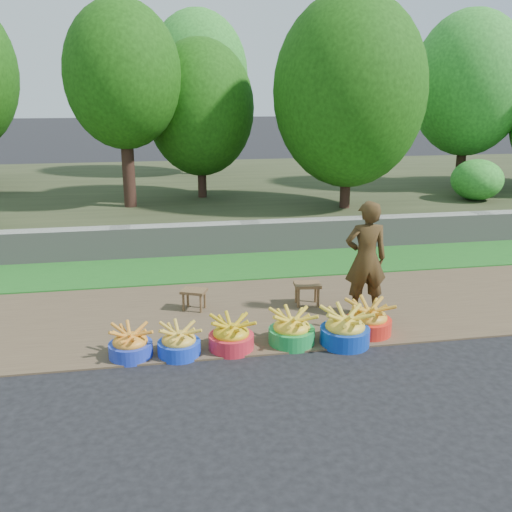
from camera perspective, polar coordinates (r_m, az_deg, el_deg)
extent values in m
plane|color=black|center=(6.37, 5.69, -9.54)|extent=(120.00, 120.00, 0.00)
cube|color=brown|center=(7.48, 3.08, -5.41)|extent=(80.00, 2.50, 0.02)
cube|color=#1E641E|center=(9.32, 0.27, -0.91)|extent=(80.00, 1.50, 0.04)
cube|color=gray|center=(10.06, -0.62, 1.88)|extent=(80.00, 0.35, 0.55)
cube|color=#343A21|center=(14.81, -3.82, 6.38)|extent=(80.00, 10.00, 0.50)
cylinder|color=#311D15|center=(11.77, -12.69, 9.35)|extent=(0.25, 0.25, 1.88)
ellipsoid|color=#1A520D|center=(11.70, -13.20, 17.21)|extent=(2.24, 2.24, 2.81)
cylinder|color=#311D15|center=(14.79, 19.87, 9.62)|extent=(0.22, 0.22, 1.63)
ellipsoid|color=#2F8F29|center=(14.73, 20.49, 15.85)|extent=(2.66, 2.66, 3.33)
cylinder|color=#311D15|center=(16.25, -5.66, 11.44)|extent=(0.25, 0.25, 1.88)
ellipsoid|color=#2F8F29|center=(16.21, -5.84, 17.62)|extent=(2.70, 2.70, 3.38)
cylinder|color=#311D15|center=(11.55, 8.97, 8.17)|extent=(0.20, 0.20, 1.38)
ellipsoid|color=#1A520D|center=(11.45, 9.33, 15.96)|extent=(2.93, 2.93, 3.66)
cylinder|color=#311D15|center=(12.67, -5.44, 8.64)|extent=(0.19, 0.19, 1.23)
ellipsoid|color=#1A520D|center=(12.57, -5.60, 14.54)|extent=(2.30, 2.30, 2.87)
ellipsoid|color=#2F8F29|center=(13.16, 21.23, 7.12)|extent=(1.09, 1.09, 0.87)
cylinder|color=#2139BF|center=(6.33, -12.41, -9.19)|extent=(0.47, 0.47, 0.17)
ellipsoid|color=orange|center=(6.28, -12.48, -8.10)|extent=(0.41, 0.41, 0.27)
cylinder|color=blue|center=(6.29, -7.69, -9.15)|extent=(0.46, 0.46, 0.17)
ellipsoid|color=gold|center=(6.23, -7.73, -8.07)|extent=(0.41, 0.41, 0.26)
cylinder|color=red|center=(6.37, -2.49, -8.60)|extent=(0.50, 0.50, 0.18)
ellipsoid|color=gold|center=(6.31, -2.51, -7.44)|extent=(0.44, 0.44, 0.29)
cylinder|color=#1B8F3E|center=(6.50, 3.57, -8.03)|extent=(0.52, 0.52, 0.19)
ellipsoid|color=yellow|center=(6.45, 3.59, -6.84)|extent=(0.46, 0.46, 0.30)
cylinder|color=#0F38A8|center=(6.56, 8.86, -7.92)|extent=(0.56, 0.56, 0.20)
ellipsoid|color=yellow|center=(6.50, 8.92, -6.66)|extent=(0.49, 0.49, 0.32)
cylinder|color=red|center=(6.87, 11.15, -6.94)|extent=(0.54, 0.54, 0.19)
ellipsoid|color=gold|center=(6.81, 11.21, -5.77)|extent=(0.48, 0.48, 0.31)
cube|color=brown|center=(7.41, -6.23, -3.50)|extent=(0.38, 0.34, 0.04)
cylinder|color=brown|center=(7.42, -7.27, -4.62)|extent=(0.03, 0.03, 0.24)
cylinder|color=brown|center=(7.35, -5.54, -4.79)|extent=(0.03, 0.03, 0.24)
cylinder|color=brown|center=(7.57, -6.84, -4.20)|extent=(0.03, 0.03, 0.24)
cylinder|color=brown|center=(7.49, -5.14, -4.36)|extent=(0.03, 0.03, 0.24)
cube|color=brown|center=(7.55, 5.16, -2.88)|extent=(0.37, 0.30, 0.04)
cylinder|color=brown|center=(7.49, 4.26, -4.22)|extent=(0.04, 0.04, 0.26)
cylinder|color=brown|center=(7.54, 6.23, -4.16)|extent=(0.04, 0.04, 0.26)
cylinder|color=brown|center=(7.66, 4.05, -3.75)|extent=(0.04, 0.04, 0.26)
cylinder|color=brown|center=(7.70, 5.98, -3.69)|extent=(0.04, 0.04, 0.26)
imported|color=black|center=(7.21, 10.93, -0.28)|extent=(0.56, 0.39, 1.47)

